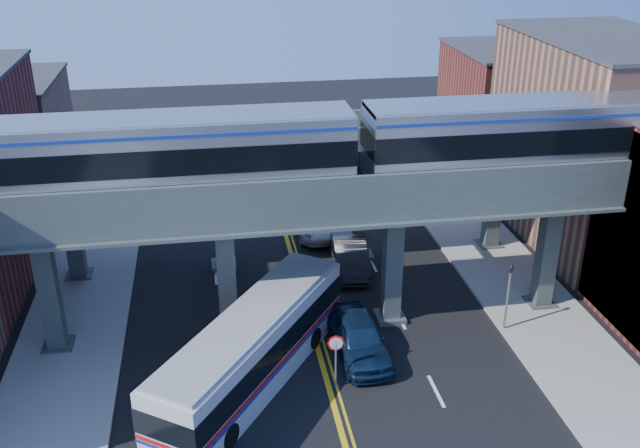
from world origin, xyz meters
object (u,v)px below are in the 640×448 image
object	(u,v)px
stop_sign	(336,353)
car_lane_a	(359,337)
car_lane_b	(350,255)
car_lane_d	(306,201)
transit_train	(170,152)
car_lane_c	(314,221)
traffic_signal	(508,290)
transit_bus	(252,350)

from	to	relation	value
stop_sign	car_lane_a	distance (m)	2.82
car_lane_b	car_lane_d	world-z (taller)	car_lane_b
stop_sign	car_lane_b	xyz separation A→B (m)	(2.77, 10.53, -0.89)
transit_train	car_lane_a	world-z (taller)	transit_train
transit_train	car_lane_d	size ratio (longest dim) A/B	8.55
stop_sign	car_lane_d	world-z (taller)	stop_sign
car_lane_a	car_lane_c	size ratio (longest dim) A/B	0.99
traffic_signal	car_lane_d	world-z (taller)	traffic_signal
transit_bus	car_lane_a	distance (m)	5.17
car_lane_c	car_lane_a	bearing A→B (deg)	-94.53
transit_train	car_lane_c	distance (m)	15.87
car_lane_c	car_lane_d	bearing A→B (deg)	85.46
car_lane_c	car_lane_d	xyz separation A→B (m)	(-0.00, 3.24, 0.07)
car_lane_a	traffic_signal	bearing A→B (deg)	2.65
transit_train	traffic_signal	bearing A→B (deg)	-7.45
transit_bus	transit_train	bearing A→B (deg)	70.90
stop_sign	car_lane_a	bearing A→B (deg)	56.10
traffic_signal	car_lane_b	distance (m)	9.82
traffic_signal	transit_bus	size ratio (longest dim) A/B	0.35
stop_sign	transit_train	bearing A→B (deg)	141.95
transit_train	car_lane_c	world-z (taller)	transit_train
transit_train	car_lane_a	distance (m)	11.87
car_lane_a	car_lane_b	distance (m)	8.39
car_lane_b	car_lane_d	size ratio (longest dim) A/B	0.92
car_lane_c	car_lane_d	distance (m)	3.24
traffic_signal	car_lane_b	bearing A→B (deg)	129.17
stop_sign	car_lane_c	distance (m)	15.87
transit_train	car_lane_c	size ratio (longest dim) A/B	9.00
transit_train	car_lane_c	xyz separation A→B (m)	(7.89, 10.77, -8.58)
car_lane_c	car_lane_d	size ratio (longest dim) A/B	0.95
traffic_signal	car_lane_c	xyz separation A→B (m)	(-7.40, 12.77, -1.54)
transit_bus	car_lane_c	distance (m)	15.62
transit_bus	traffic_signal	bearing A→B (deg)	-45.99
car_lane_a	car_lane_d	world-z (taller)	car_lane_a
traffic_signal	stop_sign	bearing A→B (deg)	-161.37
traffic_signal	car_lane_d	size ratio (longest dim) A/B	0.72
car_lane_a	transit_train	bearing A→B (deg)	157.44
car_lane_c	traffic_signal	bearing A→B (deg)	-64.45
transit_train	car_lane_b	bearing A→B (deg)	31.13
stop_sign	car_lane_c	xyz separation A→B (m)	(1.50, 15.77, -1.00)
car_lane_b	stop_sign	bearing A→B (deg)	-99.93
car_lane_a	car_lane_b	world-z (taller)	car_lane_a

